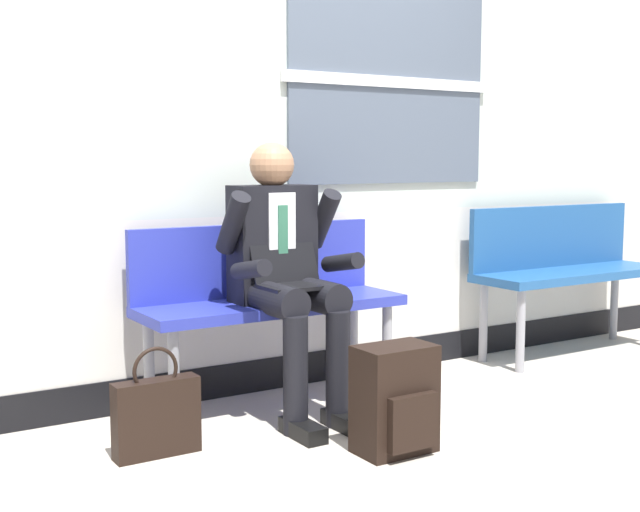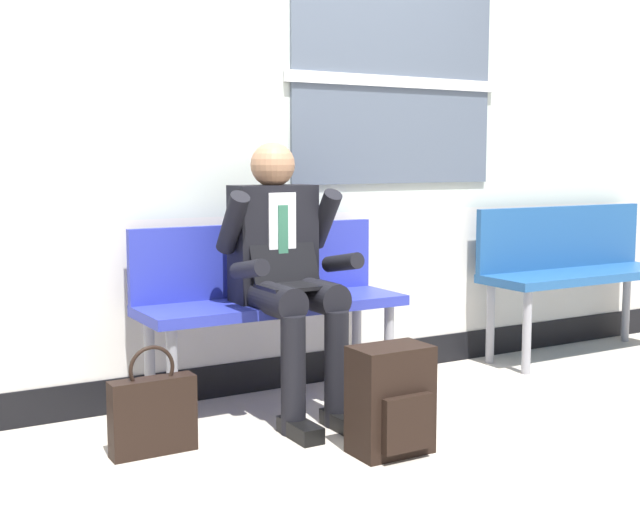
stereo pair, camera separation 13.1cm
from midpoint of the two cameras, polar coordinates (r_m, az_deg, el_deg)
ground_plane at (r=3.97m, az=3.93°, el=-10.93°), size 18.00×18.00×0.00m
station_wall at (r=4.40m, az=-1.07°, el=7.87°), size 6.95×0.17×2.60m
bench_with_person at (r=4.06m, az=-2.69°, el=-2.56°), size 1.30×0.42×0.88m
bench_empty at (r=5.35m, az=17.59°, el=-0.53°), size 1.33×0.42×0.91m
person_seated at (r=3.87m, az=-1.37°, el=-0.90°), size 0.57×0.70×1.27m
backpack at (r=3.47m, az=5.99°, el=-9.82°), size 0.32×0.24×0.44m
handbag at (r=3.51m, az=-10.26°, el=-10.54°), size 0.35×0.10×0.45m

